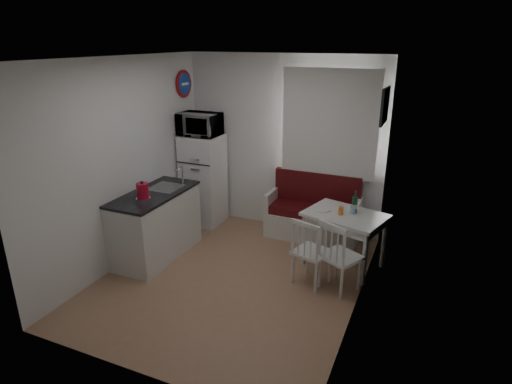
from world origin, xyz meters
The scene contains 22 objects.
floor centered at (0.00, 0.00, 0.00)m, with size 3.00×3.50×0.02m, color #A27556.
ceiling centered at (0.00, 0.00, 2.60)m, with size 3.00×3.50×0.02m, color white.
wall_back centered at (0.00, 1.75, 1.30)m, with size 3.00×0.02×2.60m, color white.
wall_front centered at (0.00, -1.75, 1.30)m, with size 3.00×0.02×2.60m, color white.
wall_left centered at (-1.50, 0.00, 1.30)m, with size 0.02×3.50×2.60m, color white.
wall_right centered at (1.50, 0.00, 1.30)m, with size 0.02×3.50×2.60m, color white.
window centered at (0.70, 1.72, 1.62)m, with size 1.22×0.06×1.47m, color silver.
curtain centered at (0.70, 1.65, 1.68)m, with size 1.35×0.02×1.50m, color white.
kitchen_counter centered at (-1.20, 0.16, 0.46)m, with size 0.62×1.32×1.16m.
wall_sign centered at (-1.47, 1.45, 2.15)m, with size 0.40×0.40×0.03m, color navy.
picture_frame centered at (1.48, 1.10, 2.05)m, with size 0.04×0.52×0.42m, color black.
bench centered at (0.58, 1.51, 0.32)m, with size 1.34×0.52×0.96m.
dining_table centered at (1.16, 0.87, 0.64)m, with size 1.11×0.91×0.72m.
chair_left centered at (0.91, 0.21, 0.52)m, with size 0.49×0.48×0.45m.
chair_right centered at (1.25, 0.21, 0.54)m, with size 0.54×0.55×0.47m.
fridge centered at (-1.18, 1.40, 0.71)m, with size 0.57×0.57×1.42m, color white.
microwave centered at (-1.18, 1.35, 1.58)m, with size 0.61×0.41×0.34m, color white.
kettle centered at (-1.15, -0.12, 1.02)m, with size 0.18×0.18×0.24m, color #A50D24.
wine_bottle centered at (1.25, 0.97, 0.86)m, with size 0.07×0.07×0.28m, color #133D22, non-canonical shape.
drinking_glass_orange centered at (1.11, 0.82, 0.77)m, with size 0.06×0.06×0.10m, color orange.
drinking_glass_blue centered at (1.24, 0.92, 0.77)m, with size 0.06×0.06×0.10m, color #7DB7D5.
plate centered at (0.86, 0.89, 0.73)m, with size 0.22×0.22×0.02m, color white.
Camera 1 is at (2.09, -4.11, 2.79)m, focal length 30.00 mm.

